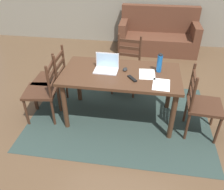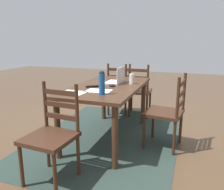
% 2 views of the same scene
% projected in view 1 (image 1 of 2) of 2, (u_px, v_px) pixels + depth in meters
% --- Properties ---
extents(ground_plane, '(14.00, 14.00, 0.00)m').
position_uv_depth(ground_plane, '(120.00, 116.00, 3.55)').
color(ground_plane, brown).
extents(area_rug, '(2.65, 1.91, 0.01)m').
position_uv_depth(area_rug, '(120.00, 116.00, 3.55)').
color(area_rug, '#283833').
rests_on(area_rug, ground).
extents(dining_table, '(1.61, 0.85, 0.75)m').
position_uv_depth(dining_table, '(121.00, 79.00, 3.19)').
color(dining_table, '#422819').
rests_on(dining_table, ground).
extents(chair_left_far, '(0.45, 0.45, 0.95)m').
position_uv_depth(chair_left_far, '(52.00, 79.00, 3.57)').
color(chair_left_far, '#3D2316').
rests_on(chair_left_far, ground).
extents(chair_right_near, '(0.47, 0.47, 0.95)m').
position_uv_depth(chair_right_near, '(202.00, 105.00, 3.02)').
color(chair_right_near, '#3D2316').
rests_on(chair_right_near, ground).
extents(chair_left_near, '(0.50, 0.50, 0.95)m').
position_uv_depth(chair_left_near, '(43.00, 91.00, 3.30)').
color(chair_left_near, '#3D2316').
rests_on(chair_left_near, ground).
extents(chair_far_head, '(0.50, 0.50, 0.95)m').
position_uv_depth(chair_far_head, '(126.00, 66.00, 3.95)').
color(chair_far_head, '#3D2316').
rests_on(chair_far_head, ground).
extents(couch, '(1.80, 0.80, 1.00)m').
position_uv_depth(couch, '(158.00, 36.00, 5.50)').
color(couch, '#512D1E').
rests_on(couch, ground).
extents(laptop, '(0.33, 0.23, 0.23)m').
position_uv_depth(laptop, '(107.00, 66.00, 3.17)').
color(laptop, silver).
rests_on(laptop, dining_table).
extents(water_bottle, '(0.07, 0.07, 0.27)m').
position_uv_depth(water_bottle, '(160.00, 62.00, 3.09)').
color(water_bottle, '#145199').
rests_on(water_bottle, dining_table).
extents(drinking_glass, '(0.07, 0.07, 0.14)m').
position_uv_depth(drinking_glass, '(109.00, 58.00, 3.34)').
color(drinking_glass, silver).
rests_on(drinking_glass, dining_table).
extents(computer_mouse, '(0.07, 0.10, 0.03)m').
position_uv_depth(computer_mouse, '(125.00, 69.00, 3.18)').
color(computer_mouse, black).
rests_on(computer_mouse, dining_table).
extents(tv_remote, '(0.14, 0.16, 0.02)m').
position_uv_depth(tv_remote, '(132.00, 78.00, 2.98)').
color(tv_remote, black).
rests_on(tv_remote, dining_table).
extents(paper_stack_left, '(0.23, 0.31, 0.00)m').
position_uv_depth(paper_stack_left, '(161.00, 85.00, 2.87)').
color(paper_stack_left, white).
rests_on(paper_stack_left, dining_table).
extents(paper_stack_right, '(0.23, 0.31, 0.00)m').
position_uv_depth(paper_stack_right, '(147.00, 74.00, 3.10)').
color(paper_stack_right, white).
rests_on(paper_stack_right, dining_table).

